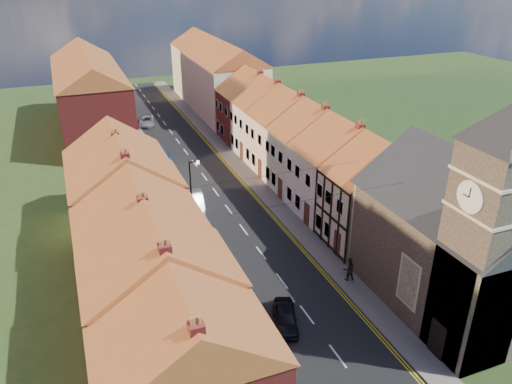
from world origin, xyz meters
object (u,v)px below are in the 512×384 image
at_px(pedestrian_left_b, 191,242).
at_px(lamppost, 192,190).
at_px(car_far, 160,153).
at_px(car_near, 285,318).
at_px(pedestrian_right, 349,269).
at_px(pedestrian_left, 216,290).
at_px(car_distant, 146,121).
at_px(car_mid, 195,201).
at_px(church, 466,229).

bearing_deg(pedestrian_left_b, lamppost, 66.37).
xyz_separation_m(lamppost, car_far, (0.61, 17.04, -2.93)).
xyz_separation_m(car_near, pedestrian_right, (6.19, 2.72, 0.38)).
height_order(lamppost, pedestrian_right, lamppost).
bearing_deg(pedestrian_right, pedestrian_left, 1.64).
bearing_deg(pedestrian_left, car_distant, 88.44).
height_order(car_near, pedestrian_right, pedestrian_right).
bearing_deg(pedestrian_right, lamppost, -46.41).
bearing_deg(lamppost, car_far, 87.94).
relative_size(car_mid, pedestrian_left, 2.57).
height_order(car_near, car_mid, car_mid).
distance_m(car_mid, pedestrian_left_b, 7.80).
distance_m(car_mid, pedestrian_left, 14.19).
bearing_deg(pedestrian_left_b, church, -47.02).
xyz_separation_m(car_mid, car_far, (-0.40, 13.59, -0.11)).
height_order(car_distant, pedestrian_right, pedestrian_right).
relative_size(lamppost, car_far, 1.44).
bearing_deg(car_distant, car_near, -78.38).
bearing_deg(car_distant, church, -65.08).
bearing_deg(church, car_mid, 121.15).
bearing_deg(car_distant, car_far, -82.53).
distance_m(church, car_distant, 48.44).
bearing_deg(car_near, pedestrian_right, 42.59).
relative_size(church, pedestrian_left_b, 8.41).
bearing_deg(car_mid, lamppost, -97.47).
xyz_separation_m(church, car_far, (-12.56, 33.71, -5.27)).
bearing_deg(pedestrian_left_b, car_distant, 79.79).
distance_m(lamppost, car_near, 14.84).
xyz_separation_m(church, pedestrian_left_b, (-14.46, 12.68, -4.85)).
bearing_deg(pedestrian_left_b, pedestrian_right, -44.61).
distance_m(church, car_near, 12.50).
distance_m(car_near, car_far, 31.47).
xyz_separation_m(car_near, car_distant, (-0.71, 44.40, -0.01)).
relative_size(car_far, car_distant, 0.95).
height_order(car_far, pedestrian_right, pedestrian_right).
xyz_separation_m(lamppost, pedestrian_left_b, (-1.29, -4.00, -2.51)).
bearing_deg(pedestrian_left_b, car_far, 79.05).
xyz_separation_m(car_distant, pedestrian_right, (6.91, -41.68, 0.39)).
bearing_deg(lamppost, pedestrian_left_b, -107.85).
xyz_separation_m(lamppost, pedestrian_right, (8.25, -11.68, -2.54)).
distance_m(church, lamppost, 21.38).
bearing_deg(lamppost, car_mid, 73.66).
bearing_deg(church, car_far, 110.43).
relative_size(car_distant, pedestrian_left_b, 2.41).
bearing_deg(lamppost, church, -51.70).
bearing_deg(pedestrian_left_b, car_mid, 67.06).
bearing_deg(car_far, pedestrian_left_b, -107.06).
relative_size(lamppost, car_distant, 1.37).
bearing_deg(car_far, car_distant, 74.87).
height_order(car_distant, pedestrian_left_b, pedestrian_left_b).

